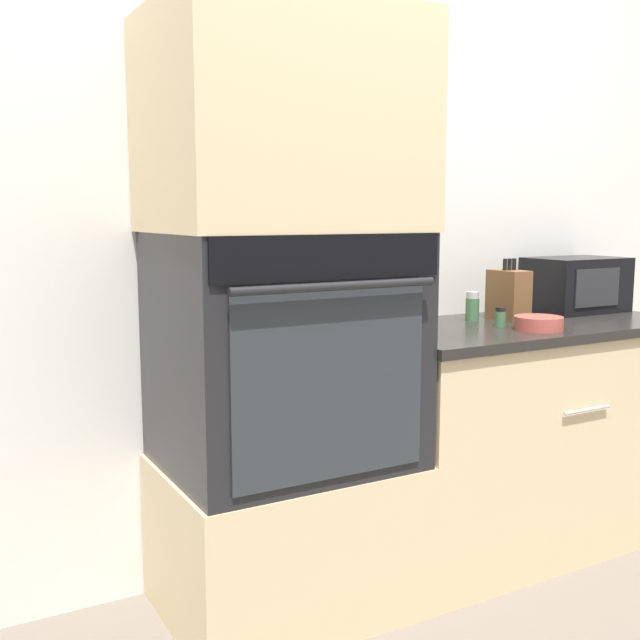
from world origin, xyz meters
The scene contains 13 objects.
ground_plane centered at (0.00, 0.00, 0.00)m, with size 12.00×12.00×0.00m, color #6B6056.
wall_back centered at (0.00, 0.63, 1.25)m, with size 8.00×0.05×2.50m.
oven_cabinet_base centered at (-0.38, 0.30, 0.25)m, with size 0.77×0.60×0.49m.
wall_oven centered at (-0.38, 0.30, 0.86)m, with size 0.75×0.64×0.73m.
oven_cabinet_upper centered at (-0.38, 0.30, 1.54)m, with size 0.77×0.60×0.64m.
counter_unit centered at (0.64, 0.30, 0.44)m, with size 1.29×0.63×0.87m.
microwave centered at (1.05, 0.43, 0.98)m, with size 0.40×0.27×0.23m.
knife_block centered at (0.63, 0.38, 0.97)m, with size 0.09×0.16×0.24m.
bowl centered at (0.54, 0.14, 0.89)m, with size 0.17×0.17×0.05m.
condiment_jar_near centered at (0.26, 0.44, 0.93)m, with size 0.06×0.06×0.12m.
condiment_jar_mid centered at (0.35, 0.54, 0.90)m, with size 0.05×0.05×0.07m.
condiment_jar_far centered at (0.49, 0.43, 0.92)m, with size 0.05×0.05×0.11m.
condiment_jar_back centered at (0.47, 0.26, 0.90)m, with size 0.04×0.04×0.07m.
Camera 1 is at (-1.41, -1.76, 1.28)m, focal length 42.00 mm.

